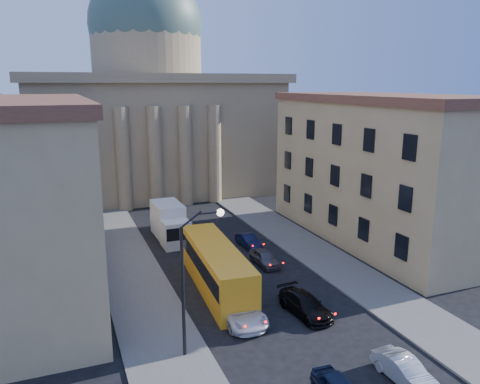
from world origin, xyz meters
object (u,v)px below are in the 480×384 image
object	(u,v)px
street_lamp	(192,272)
car_right_near	(405,371)
city_bus	(216,266)
box_truck	(170,224)

from	to	relation	value
street_lamp	car_right_near	xyz separation A→B (m)	(9.88, -6.66, -4.61)
city_bus	car_right_near	bearing A→B (deg)	-65.73
city_bus	box_truck	bearing A→B (deg)	96.18
box_truck	city_bus	bearing A→B (deg)	-88.36
street_lamp	box_truck	size ratio (longest dim) A/B	1.30
street_lamp	car_right_near	size ratio (longest dim) A/B	2.16
car_right_near	box_truck	world-z (taller)	box_truck
car_right_near	box_truck	size ratio (longest dim) A/B	0.60
street_lamp	car_right_near	bearing A→B (deg)	-34.00
car_right_near	box_truck	distance (m)	28.42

